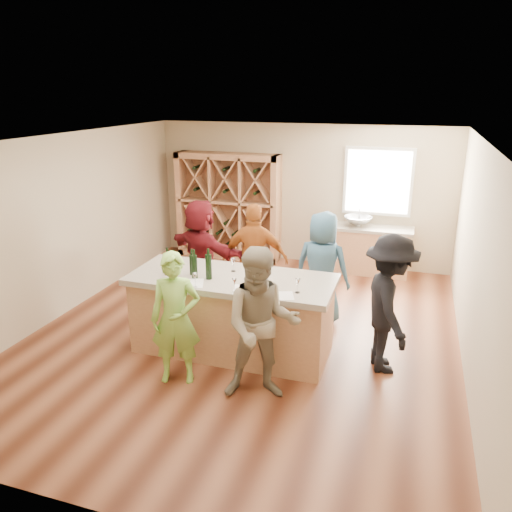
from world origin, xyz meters
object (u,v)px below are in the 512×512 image
(wine_bottle_d, at_px, (194,267))
(person_near_right, at_px, (262,325))
(wine_rack, at_px, (228,206))
(person_far_mid, at_px, (255,259))
(tasting_counter_base, at_px, (232,317))
(person_server, at_px, (389,304))
(wine_bottle_e, at_px, (209,267))
(sink, at_px, (358,221))
(wine_bottle_c, at_px, (192,265))
(wine_bottle_b, at_px, (174,267))
(person_far_left, at_px, (201,252))
(wine_bottle_a, at_px, (168,264))
(person_far_right, at_px, (322,268))
(person_near_left, at_px, (176,319))

(wine_bottle_d, height_order, person_near_right, person_near_right)
(wine_rack, xyz_separation_m, person_far_mid, (1.40, -2.50, -0.21))
(tasting_counter_base, height_order, person_server, person_server)
(wine_bottle_e, bearing_deg, person_near_right, -38.02)
(wine_rack, distance_m, wine_bottle_e, 4.14)
(sink, distance_m, person_server, 3.65)
(wine_rack, bearing_deg, wine_bottle_c, -76.00)
(wine_bottle_b, height_order, person_far_left, person_far_left)
(wine_bottle_b, distance_m, wine_bottle_d, 0.27)
(sink, relative_size, wine_bottle_b, 1.87)
(wine_bottle_a, xyz_separation_m, wine_bottle_b, (0.15, -0.09, 0.00))
(tasting_counter_base, bearing_deg, person_near_right, -52.47)
(sink, xyz_separation_m, wine_bottle_a, (-2.06, -3.87, 0.21))
(wine_bottle_b, xyz_separation_m, wine_bottle_e, (0.45, 0.08, 0.02))
(wine_bottle_d, height_order, person_far_left, person_far_left)
(wine_bottle_b, bearing_deg, wine_rack, 101.07)
(wine_rack, relative_size, person_far_left, 1.25)
(tasting_counter_base, xyz_separation_m, person_far_right, (0.97, 1.29, 0.37))
(wine_bottle_c, distance_m, person_near_left, 0.92)
(tasting_counter_base, distance_m, person_far_right, 1.65)
(wine_bottle_d, height_order, person_near_left, person_near_left)
(tasting_counter_base, xyz_separation_m, person_near_left, (-0.38, -0.90, 0.33))
(sink, relative_size, person_near_right, 0.30)
(person_server, bearing_deg, wine_rack, 26.51)
(person_server, bearing_deg, person_far_right, 25.39)
(wine_bottle_c, bearing_deg, wine_bottle_a, -168.21)
(tasting_counter_base, height_order, wine_bottle_b, wine_bottle_b)
(tasting_counter_base, bearing_deg, person_far_right, 53.11)
(wine_rack, height_order, person_near_right, wine_rack)
(wine_bottle_c, xyz_separation_m, person_near_right, (1.23, -0.83, -0.31))
(tasting_counter_base, bearing_deg, wine_bottle_c, -171.01)
(wine_rack, bearing_deg, wine_bottle_d, -75.20)
(wine_bottle_e, relative_size, person_far_mid, 0.19)
(person_server, xyz_separation_m, person_far_mid, (-2.11, 1.13, -0.00))
(person_far_mid, bearing_deg, sink, -126.56)
(sink, height_order, person_near_right, person_near_right)
(wine_rack, xyz_separation_m, person_near_right, (2.19, -4.70, -0.19))
(tasting_counter_base, height_order, wine_bottle_c, wine_bottle_c)
(wine_rack, xyz_separation_m, wine_bottle_e, (1.24, -3.95, 0.15))
(tasting_counter_base, xyz_separation_m, wine_bottle_a, (-0.85, -0.15, 0.72))
(person_near_left, xyz_separation_m, person_far_right, (1.35, 2.19, 0.04))
(person_far_left, bearing_deg, wine_bottle_d, 134.89)
(wine_bottle_e, relative_size, person_server, 0.19)
(wine_bottle_b, relative_size, wine_bottle_e, 0.87)
(wine_rack, relative_size, person_server, 1.23)
(tasting_counter_base, relative_size, person_far_mid, 1.46)
(wine_bottle_c, height_order, wine_bottle_e, wine_bottle_e)
(sink, height_order, person_far_right, person_far_right)
(person_far_left, bearing_deg, person_near_right, 151.07)
(wine_bottle_e, bearing_deg, person_far_mid, 83.61)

